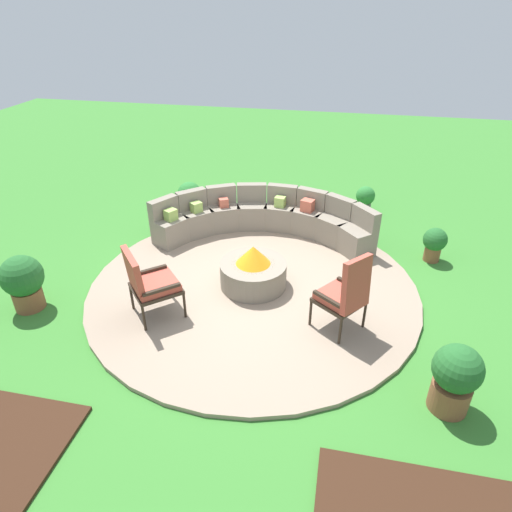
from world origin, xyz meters
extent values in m
plane|color=#387A2D|center=(0.00, 0.00, 0.00)|extent=(24.00, 24.00, 0.00)
cylinder|color=gray|center=(0.00, 0.00, 0.03)|extent=(4.90, 4.90, 0.06)
cylinder|color=gray|center=(0.00, 0.00, 0.25)|extent=(0.99, 0.99, 0.38)
cylinder|color=black|center=(0.00, 0.00, 0.41)|extent=(0.64, 0.64, 0.06)
cone|color=orange|center=(0.00, 0.00, 0.58)|extent=(0.51, 0.51, 0.28)
cube|color=gray|center=(1.48, 1.29, 0.29)|extent=(0.69, 0.70, 0.46)
cube|color=gray|center=(1.59, 1.38, 0.69)|extent=(0.48, 0.51, 0.33)
cube|color=gray|center=(1.08, 1.64, 0.29)|extent=(0.70, 0.67, 0.46)
cube|color=gray|center=(1.16, 1.76, 0.69)|extent=(0.54, 0.43, 0.33)
cube|color=gray|center=(0.61, 1.87, 0.29)|extent=(0.65, 0.60, 0.46)
cube|color=gray|center=(0.65, 2.00, 0.69)|extent=(0.56, 0.32, 0.33)
cube|color=gray|center=(0.09, 1.96, 0.29)|extent=(0.56, 0.47, 0.46)
cube|color=gray|center=(0.10, 2.11, 0.69)|extent=(0.55, 0.18, 0.33)
cube|color=gray|center=(-0.44, 1.91, 0.29)|extent=(0.63, 0.56, 0.46)
cube|color=gray|center=(-0.47, 2.06, 0.69)|extent=(0.56, 0.28, 0.33)
cube|color=gray|center=(-0.93, 1.73, 0.29)|extent=(0.69, 0.65, 0.46)
cube|color=gray|center=(-1.00, 1.86, 0.69)|extent=(0.55, 0.40, 0.33)
cube|color=gray|center=(-1.36, 1.42, 0.29)|extent=(0.70, 0.70, 0.46)
cube|color=gray|center=(-1.46, 1.52, 0.69)|extent=(0.50, 0.49, 0.33)
cube|color=gray|center=(-1.69, 1.01, 0.29)|extent=(0.66, 0.69, 0.46)
cube|color=gray|center=(-1.81, 1.08, 0.69)|extent=(0.41, 0.55, 0.33)
cube|color=#93B756|center=(-1.64, 0.98, 0.62)|extent=(0.23, 0.24, 0.19)
cube|color=#93B756|center=(-1.32, 1.38, 0.61)|extent=(0.23, 0.23, 0.18)
cube|color=#BC5B47|center=(-0.91, 1.69, 0.60)|extent=(0.21, 0.20, 0.16)
cube|color=#93B756|center=(0.09, 1.91, 0.61)|extent=(0.20, 0.18, 0.18)
cube|color=#BC5B47|center=(0.59, 1.82, 0.63)|extent=(0.26, 0.24, 0.21)
cylinder|color=#2D2319|center=(-1.10, -0.54, 0.25)|extent=(0.04, 0.04, 0.38)
cylinder|color=#2D2319|center=(-0.74, -0.94, 0.25)|extent=(0.04, 0.04, 0.38)
cylinder|color=#2D2319|center=(-1.52, -0.91, 0.25)|extent=(0.04, 0.04, 0.38)
cylinder|color=#2D2319|center=(-1.16, -1.31, 0.25)|extent=(0.04, 0.04, 0.38)
cube|color=#2D2319|center=(-1.13, -0.93, 0.47)|extent=(0.83, 0.83, 0.05)
cube|color=#B24738|center=(-1.13, -0.93, 0.54)|extent=(0.76, 0.76, 0.09)
cube|color=#B24738|center=(-1.32, -1.10, 0.78)|extent=(0.42, 0.51, 0.62)
cube|color=#2D2319|center=(-1.30, -0.73, 0.60)|extent=(0.41, 0.37, 0.04)
cube|color=#2D2319|center=(-0.96, -1.12, 0.60)|extent=(0.41, 0.37, 0.04)
cylinder|color=#2D2319|center=(0.93, -0.76, 0.25)|extent=(0.04, 0.04, 0.38)
cylinder|color=#2D2319|center=(1.22, -0.37, 0.25)|extent=(0.04, 0.04, 0.38)
cylinder|color=#2D2319|center=(1.33, -1.06, 0.25)|extent=(0.04, 0.04, 0.38)
cylinder|color=#2D2319|center=(1.62, -0.66, 0.25)|extent=(0.04, 0.04, 0.38)
cube|color=#2D2319|center=(1.27, -0.71, 0.47)|extent=(0.74, 0.74, 0.05)
cube|color=#B24738|center=(1.27, -0.71, 0.54)|extent=(0.68, 0.68, 0.09)
cube|color=#B24738|center=(1.46, -0.85, 0.83)|extent=(0.38, 0.52, 0.72)
cube|color=#2D2319|center=(1.13, -0.90, 0.60)|extent=(0.39, 0.31, 0.04)
cube|color=#2D2319|center=(1.41, -0.53, 0.60)|extent=(0.39, 0.31, 0.04)
cylinder|color=#605B56|center=(1.63, 3.15, 0.10)|extent=(0.26, 0.26, 0.21)
sphere|color=#2D7A33|center=(1.63, 3.15, 0.35)|extent=(0.38, 0.38, 0.38)
sphere|color=#DB337A|center=(1.67, 3.15, 0.42)|extent=(0.12, 0.12, 0.12)
cylinder|color=brown|center=(2.74, 1.42, 0.12)|extent=(0.26, 0.26, 0.25)
sphere|color=#236028|center=(2.74, 1.42, 0.39)|extent=(0.39, 0.39, 0.39)
cylinder|color=#A89E8E|center=(-1.74, 2.20, 0.14)|extent=(0.40, 0.40, 0.27)
sphere|color=#2D7A33|center=(-1.74, 2.20, 0.49)|extent=(0.47, 0.47, 0.47)
sphere|color=yellow|center=(-1.68, 2.20, 0.59)|extent=(0.18, 0.18, 0.18)
cylinder|color=brown|center=(-3.00, -1.11, 0.15)|extent=(0.41, 0.41, 0.31)
sphere|color=#236028|center=(-3.00, -1.11, 0.53)|extent=(0.58, 0.58, 0.58)
cylinder|color=brown|center=(2.51, -1.78, 0.17)|extent=(0.42, 0.42, 0.34)
sphere|color=#236028|center=(2.51, -1.78, 0.56)|extent=(0.51, 0.51, 0.51)
sphere|color=yellow|center=(2.58, -1.78, 0.67)|extent=(0.19, 0.19, 0.19)
camera|label=1|loc=(1.18, -5.46, 3.86)|focal=31.34mm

